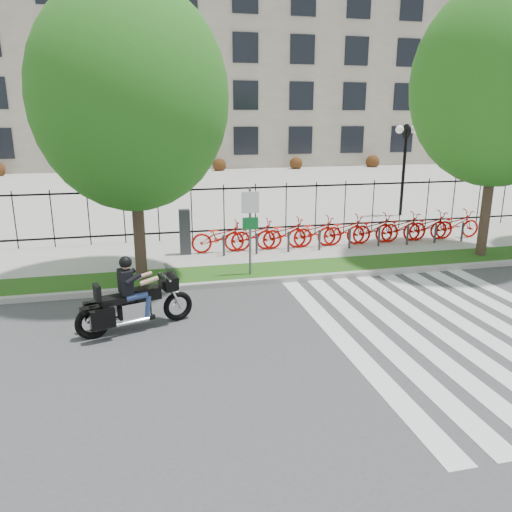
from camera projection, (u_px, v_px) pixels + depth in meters
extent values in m
plane|color=#3D3D40|center=(242.00, 354.00, 9.92)|extent=(120.00, 120.00, 0.00)
cube|color=#A09E97|center=(212.00, 285.00, 13.74)|extent=(60.00, 0.20, 0.15)
cube|color=#1F4A12|center=(208.00, 276.00, 14.54)|extent=(60.00, 1.50, 0.15)
cube|color=#A8A49D|center=(198.00, 254.00, 16.89)|extent=(60.00, 3.50, 0.15)
cube|color=#A8A49D|center=(167.00, 186.00, 33.35)|extent=(80.00, 34.00, 0.10)
cube|color=gray|center=(151.00, 60.00, 49.43)|extent=(60.00, 20.00, 20.00)
cylinder|color=black|center=(403.00, 174.00, 22.81)|extent=(0.14, 0.14, 4.00)
cylinder|color=black|center=(407.00, 132.00, 22.30)|extent=(0.06, 0.70, 0.70)
sphere|color=white|center=(400.00, 129.00, 22.20)|extent=(0.36, 0.36, 0.36)
sphere|color=white|center=(414.00, 129.00, 22.35)|extent=(0.36, 0.36, 0.36)
cylinder|color=#31241B|center=(138.00, 220.00, 13.66)|extent=(0.32, 0.32, 3.34)
ellipsoid|color=#235F15|center=(130.00, 98.00, 12.80)|extent=(5.08, 5.08, 5.84)
cylinder|color=#31241B|center=(487.00, 198.00, 15.99)|extent=(0.32, 0.32, 3.74)
ellipsoid|color=#235F15|center=(502.00, 84.00, 15.05)|extent=(5.40, 5.40, 6.21)
cube|color=#2D2D33|center=(185.00, 232.00, 16.33)|extent=(0.35, 0.25, 1.50)
imported|color=#BF0A03|center=(221.00, 237.00, 16.65)|extent=(2.00, 0.70, 1.05)
cylinder|color=#2D2D33|center=(224.00, 245.00, 16.23)|extent=(0.08, 0.08, 0.70)
imported|color=#BF0A03|center=(253.00, 235.00, 16.89)|extent=(2.00, 0.70, 1.05)
cylinder|color=#2D2D33|center=(257.00, 244.00, 16.47)|extent=(0.08, 0.08, 0.70)
imported|color=#BF0A03|center=(284.00, 233.00, 17.13)|extent=(2.00, 0.70, 1.05)
cylinder|color=#2D2D33|center=(289.00, 242.00, 16.71)|extent=(0.08, 0.08, 0.70)
imported|color=#BF0A03|center=(315.00, 232.00, 17.37)|extent=(2.00, 0.70, 1.05)
cylinder|color=#2D2D33|center=(320.00, 240.00, 16.95)|extent=(0.08, 0.08, 0.70)
imported|color=#BF0A03|center=(344.00, 230.00, 17.61)|extent=(2.00, 0.70, 1.05)
cylinder|color=#2D2D33|center=(350.00, 238.00, 17.19)|extent=(0.08, 0.08, 0.70)
imported|color=#BF0A03|center=(373.00, 229.00, 17.85)|extent=(2.00, 0.70, 1.05)
cylinder|color=#2D2D33|center=(379.00, 237.00, 17.43)|extent=(0.08, 0.08, 0.70)
imported|color=#BF0A03|center=(401.00, 227.00, 18.09)|extent=(2.00, 0.70, 1.05)
cylinder|color=#2D2D33|center=(407.00, 235.00, 17.67)|extent=(0.08, 0.08, 0.70)
imported|color=#BF0A03|center=(428.00, 226.00, 18.33)|extent=(2.00, 0.70, 1.05)
cylinder|color=#2D2D33|center=(435.00, 233.00, 17.91)|extent=(0.08, 0.08, 0.70)
imported|color=#BF0A03|center=(455.00, 224.00, 18.57)|extent=(2.00, 0.70, 1.05)
cylinder|color=#2D2D33|center=(462.00, 232.00, 18.15)|extent=(0.08, 0.08, 0.70)
cylinder|color=#59595B|center=(250.00, 232.00, 14.11)|extent=(0.07, 0.07, 2.50)
cube|color=white|center=(250.00, 202.00, 13.84)|extent=(0.50, 0.03, 0.60)
cube|color=#0C6626|center=(250.00, 224.00, 14.01)|extent=(0.45, 0.03, 0.35)
torus|color=black|center=(178.00, 306.00, 11.47)|extent=(0.71, 0.33, 0.70)
torus|color=black|center=(93.00, 323.00, 10.54)|extent=(0.75, 0.36, 0.74)
cube|color=black|center=(168.00, 282.00, 11.21)|extent=(0.45, 0.62, 0.30)
cube|color=#26262B|center=(171.00, 272.00, 11.18)|extent=(0.29, 0.53, 0.31)
cube|color=silver|center=(134.00, 310.00, 10.95)|extent=(0.68, 0.51, 0.40)
cube|color=black|center=(147.00, 293.00, 11.01)|extent=(0.63, 0.49, 0.26)
cube|color=black|center=(117.00, 299.00, 10.70)|extent=(0.78, 0.56, 0.14)
cube|color=black|center=(97.00, 293.00, 10.44)|extent=(0.20, 0.36, 0.34)
cube|color=black|center=(103.00, 319.00, 10.32)|extent=(0.53, 0.30, 0.40)
cube|color=black|center=(96.00, 310.00, 10.82)|extent=(0.53, 0.30, 0.40)
cube|color=black|center=(125.00, 282.00, 10.70)|extent=(0.35, 0.46, 0.53)
sphere|color=tan|center=(126.00, 264.00, 10.61)|extent=(0.23, 0.23, 0.23)
sphere|color=black|center=(125.00, 262.00, 10.60)|extent=(0.27, 0.27, 0.27)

